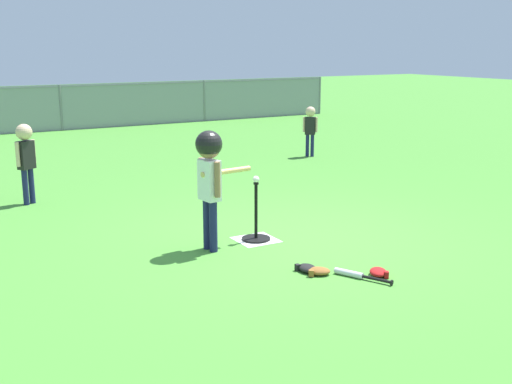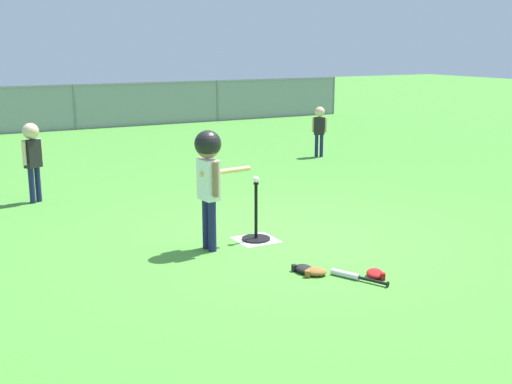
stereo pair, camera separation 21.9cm
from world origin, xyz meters
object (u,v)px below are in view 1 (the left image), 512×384
Objects in this scene: baseball_on_tee at (256,179)px; batter_child at (210,166)px; glove_by_plate at (307,268)px; glove_tossed_aside at (379,272)px; fielder_deep_right at (26,153)px; batting_tee at (256,231)px; fielder_deep_left at (310,125)px; spare_bat_silver at (355,275)px; glove_near_bats at (318,271)px.

batter_child reaches higher than baseball_on_tee.
glove_by_plate and glove_tossed_aside have the same top height.
batting_tee is at bearing -57.85° from fielder_deep_right.
fielder_deep_left is 6.63m from spare_bat_silver.
fielder_deep_left reaches higher than glove_tossed_aside.
fielder_deep_left is 6.57m from glove_tossed_aside.
batting_tee is 1.25m from glove_near_bats.
baseball_on_tee is at bearing 85.76° from glove_by_plate.
baseball_on_tee is 5.52m from fielder_deep_left.
fielder_deep_right is 4.86× the size of glove_by_plate.
glove_by_plate is (1.78, -4.10, -0.67)m from fielder_deep_right.
spare_bat_silver is at bearing 162.96° from glove_tossed_aside.
fielder_deep_left reaches higher than glove_near_bats.
spare_bat_silver is at bearing -43.37° from glove_near_bats.
glove_tossed_aside is (0.48, -0.31, 0.00)m from glove_near_bats.
fielder_deep_left is at bearing 49.08° from batting_tee.
batter_child is at bearing 115.63° from glove_by_plate.
fielder_deep_right reaches higher than glove_tossed_aside.
glove_tossed_aside is at bearing -62.96° from fielder_deep_right.
glove_tossed_aside is (1.03, -1.48, -0.88)m from batter_child.
batter_child is at bearing -173.43° from batting_tee.
glove_near_bats is at bearing -68.41° from glove_by_plate.
glove_by_plate is (0.51, -1.06, -0.88)m from batter_child.
glove_by_plate is at bearing -124.92° from fielder_deep_left.
fielder_deep_right is 4.96m from spare_bat_silver.
glove_tossed_aside is at bearing -74.13° from batting_tee.
fielder_deep_left is 6.56m from glove_near_bats.
batting_tee is at bearing 85.76° from glove_by_plate.
spare_bat_silver is (0.21, -1.48, -0.66)m from baseball_on_tee.
spare_bat_silver is 2.01× the size of glove_near_bats.
fielder_deep_left is at bearing 12.36° from fielder_deep_right.
batter_child is at bearing 119.65° from spare_bat_silver.
glove_by_plate is (-0.08, -1.13, -0.07)m from batting_tee.
batter_child is 5.98m from fielder_deep_left.
fielder_deep_left reaches higher than baseball_on_tee.
batter_child reaches higher than glove_tossed_aside.
fielder_deep_left is 4.29× the size of glove_by_plate.
batter_child is 2.01m from glove_tossed_aside.
fielder_deep_left is at bearing 45.22° from batter_child.
spare_bat_silver is at bearing -60.35° from batter_child.
fielder_deep_left is at bearing 55.08° from glove_by_plate.
baseball_on_tee is 1.64m from spare_bat_silver.
glove_by_plate is at bearing 129.88° from spare_bat_silver.
glove_by_plate is at bearing -64.37° from batter_child.
glove_by_plate is 0.83× the size of glove_near_bats.
batter_child reaches higher than batting_tee.
baseball_on_tee is at bearing 98.20° from spare_bat_silver.
batting_tee reaches higher than spare_bat_silver.
fielder_deep_right is at bearing 115.04° from spare_bat_silver.
fielder_deep_right is at bearing 117.04° from glove_tossed_aside.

